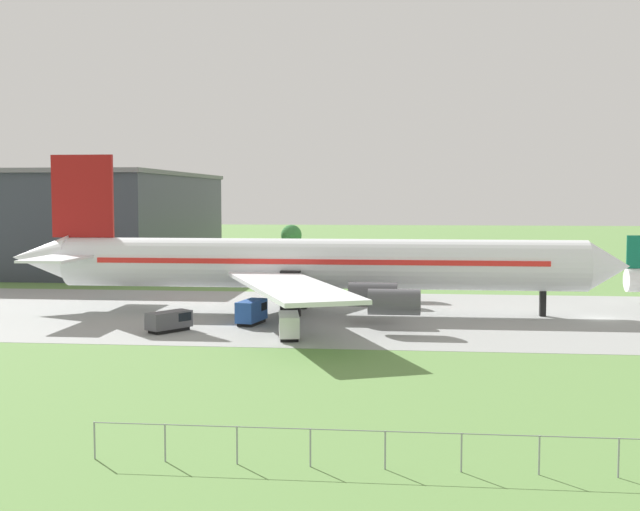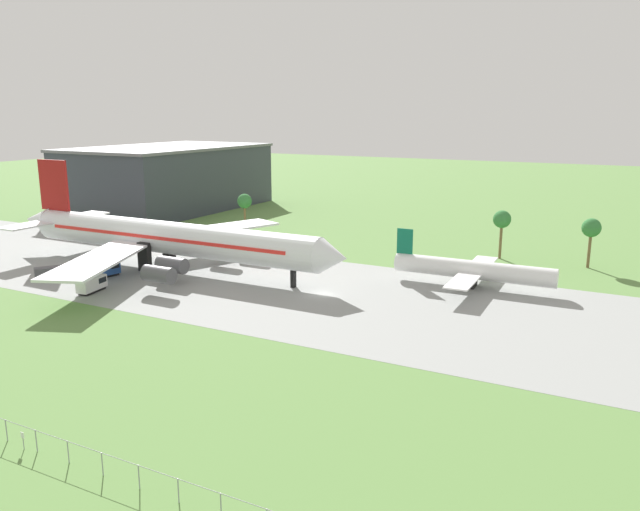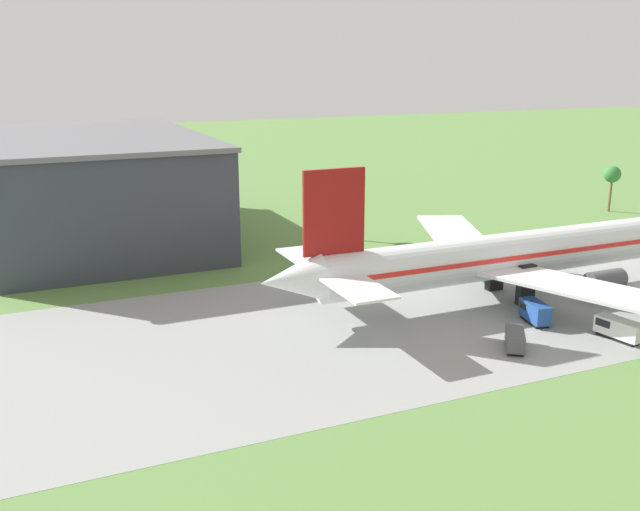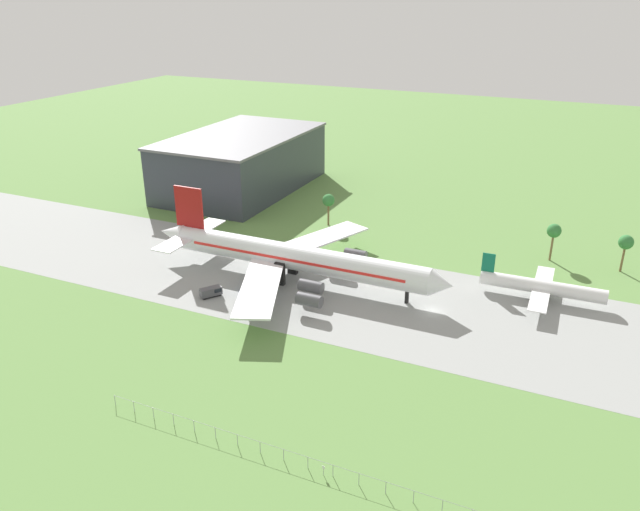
# 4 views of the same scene
# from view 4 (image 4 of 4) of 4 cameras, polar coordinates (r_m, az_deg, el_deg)

# --- Properties ---
(ground_plane) EXTENTS (600.00, 600.00, 0.00)m
(ground_plane) POSITION_cam_4_polar(r_m,az_deg,el_deg) (138.71, 10.28, -5.02)
(ground_plane) COLOR #5B8442
(taxiway_strip) EXTENTS (320.00, 44.00, 0.02)m
(taxiway_strip) POSITION_cam_4_polar(r_m,az_deg,el_deg) (138.70, 10.28, -5.01)
(taxiway_strip) COLOR gray
(taxiway_strip) RESTS_ON ground_plane
(jet_airliner) EXTENTS (76.93, 60.97, 19.68)m
(jet_airliner) POSITION_cam_4_polar(r_m,az_deg,el_deg) (148.06, -2.48, -0.14)
(jet_airliner) COLOR white
(jet_airliner) RESTS_ON ground_plane
(regional_aircraft) EXTENTS (27.37, 24.61, 9.15)m
(regional_aircraft) POSITION_cam_4_polar(r_m,az_deg,el_deg) (148.85, 19.59, -2.72)
(regional_aircraft) COLOR white
(regional_aircraft) RESTS_ON ground_plane
(baggage_tug) EXTENTS (2.94, 5.21, 2.72)m
(baggage_tug) POSITION_cam_4_polar(r_m,az_deg,el_deg) (144.83, -6.06, -2.83)
(baggage_tug) COLOR black
(baggage_tug) RESTS_ON ground_plane
(fuel_truck) EXTENTS (2.93, 5.91, 2.49)m
(fuel_truck) POSITION_cam_4_polar(r_m,az_deg,el_deg) (136.03, -5.84, -4.70)
(fuel_truck) COLOR black
(fuel_truck) RESTS_ON ground_plane
(catering_van) EXTENTS (4.48, 5.19, 2.19)m
(catering_van) POSITION_cam_4_polar(r_m,az_deg,el_deg) (144.36, -9.89, -3.27)
(catering_van) COLOR black
(catering_van) RESTS_ON ground_plane
(perimeter_fence) EXTENTS (80.10, 0.10, 2.10)m
(perimeter_fence) POSITION_cam_4_polar(r_m,az_deg,el_deg) (94.53, 1.19, -18.89)
(perimeter_fence) COLOR gray
(perimeter_fence) RESTS_ON ground_plane
(no_stopping_sign) EXTENTS (0.44, 0.08, 1.68)m
(no_stopping_sign) POSITION_cam_4_polar(r_m,az_deg,el_deg) (94.99, 0.32, -18.96)
(no_stopping_sign) COLOR gray
(no_stopping_sign) RESTS_ON ground_plane
(terminal_building) EXTENTS (36.72, 61.20, 19.13)m
(terminal_building) POSITION_cam_4_polar(r_m,az_deg,el_deg) (219.10, -7.18, 8.49)
(terminal_building) COLOR #333842
(terminal_building) RESTS_ON ground_plane
(palm_tree_row) EXTENTS (125.55, 3.60, 10.68)m
(palm_tree_row) POSITION_cam_4_polar(r_m,az_deg,el_deg) (169.03, 24.24, 1.49)
(palm_tree_row) COLOR brown
(palm_tree_row) RESTS_ON ground_plane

